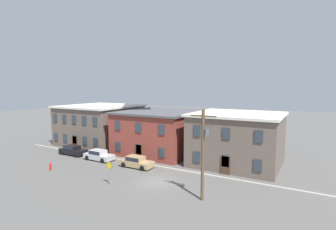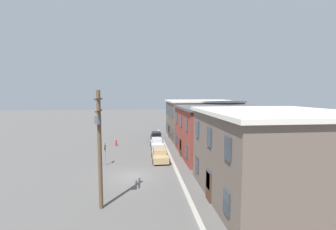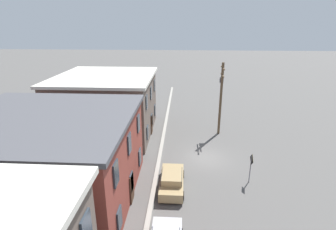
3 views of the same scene
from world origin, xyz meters
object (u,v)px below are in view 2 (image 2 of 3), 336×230
Objects in this scene: car_tan at (160,154)px; caution_sign at (105,150)px; utility_pole at (99,143)px; fire_hydrant at (116,143)px; car_black at (156,136)px; car_silver at (157,143)px.

caution_sign reaches higher than car_tan.
utility_pole is (9.95, 1.30, 2.96)m from caution_sign.
fire_hydrant is (-19.66, -1.21, -4.20)m from utility_pole.
utility_pole is at bearing -24.25° from car_tan.
car_tan is 6.49m from caution_sign.
car_tan is (12.15, -0.31, 0.00)m from car_black.
fire_hydrant is (-1.95, -6.29, -0.27)m from car_silver.
car_silver is (5.56, -0.23, 0.00)m from car_black.
car_black is 1.00× the size of car_silver.
caution_sign is at bearing -26.41° from car_black.
caution_sign is at bearing -79.45° from car_tan.
car_tan is 0.53× the size of utility_pole.
caution_sign is 9.79m from fire_hydrant.
fire_hydrant is at bearing -143.94° from car_tan.
car_tan is 12.82m from utility_pole.
car_tan is 1.70× the size of caution_sign.
utility_pole is at bearing 7.42° from caution_sign.
car_black is at bearing 177.60° from car_silver.
car_black is 7.46m from fire_hydrant.
car_black and car_tan have the same top height.
car_tan is at bearing 36.06° from fire_hydrant.
caution_sign reaches higher than fire_hydrant.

